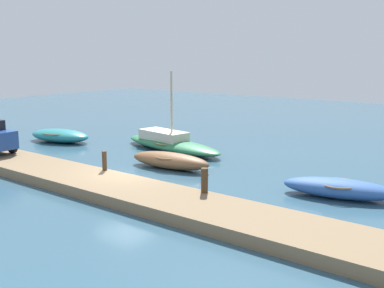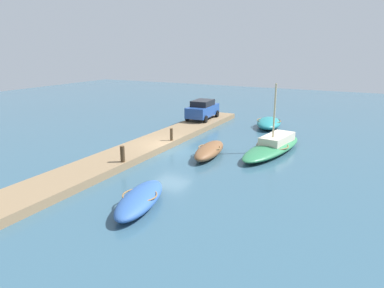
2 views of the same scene
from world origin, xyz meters
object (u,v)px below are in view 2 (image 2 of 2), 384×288
(sailboat_green, at_px, (273,146))
(mooring_post_west, at_px, (171,134))
(parked_car, at_px, (203,109))
(rowboat_brown, at_px, (209,150))
(mooring_post_mid_west, at_px, (123,154))
(motorboat_teal, at_px, (269,123))
(rowboat_blue, at_px, (140,199))

(sailboat_green, height_order, mooring_post_west, sailboat_green)
(mooring_post_west, xyz_separation_m, parked_car, (-8.21, -1.45, 0.47))
(rowboat_brown, xyz_separation_m, parked_car, (-9.18, -4.95, 0.96))
(sailboat_green, bearing_deg, rowboat_brown, -41.42)
(mooring_post_west, relative_size, parked_car, 0.21)
(sailboat_green, distance_m, mooring_post_mid_west, 10.35)
(rowboat_brown, height_order, parked_car, parked_car)
(mooring_post_west, bearing_deg, motorboat_teal, 154.33)
(rowboat_brown, bearing_deg, sailboat_green, 123.05)
(sailboat_green, xyz_separation_m, mooring_post_west, (1.96, -6.98, 0.47))
(rowboat_brown, relative_size, parked_car, 1.08)
(motorboat_teal, bearing_deg, parked_car, -89.38)
(parked_car, bearing_deg, sailboat_green, 50.46)
(sailboat_green, bearing_deg, parked_car, -117.95)
(mooring_post_west, relative_size, mooring_post_mid_west, 0.94)
(rowboat_brown, xyz_separation_m, rowboat_blue, (8.52, 0.46, -0.03))
(rowboat_blue, xyz_separation_m, parked_car, (-17.70, -5.41, 0.99))
(rowboat_brown, distance_m, mooring_post_mid_west, 5.87)
(sailboat_green, height_order, mooring_post_mid_west, sailboat_green)
(rowboat_blue, relative_size, sailboat_green, 0.58)
(mooring_post_west, height_order, mooring_post_mid_west, mooring_post_mid_west)
(sailboat_green, distance_m, parked_car, 10.54)
(mooring_post_mid_west, bearing_deg, parked_car, -174.01)
(motorboat_teal, relative_size, rowboat_blue, 1.02)
(mooring_post_mid_west, bearing_deg, sailboat_green, 137.52)
(motorboat_teal, relative_size, mooring_post_west, 5.29)
(mooring_post_mid_west, bearing_deg, rowboat_brown, 143.36)
(rowboat_brown, distance_m, sailboat_green, 4.56)
(rowboat_blue, relative_size, mooring_post_west, 5.19)
(rowboat_brown, distance_m, motorboat_teal, 10.51)
(sailboat_green, bearing_deg, rowboat_blue, -6.23)
(rowboat_brown, bearing_deg, mooring_post_west, -112.42)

